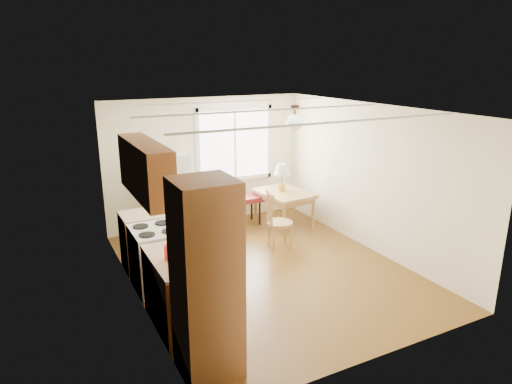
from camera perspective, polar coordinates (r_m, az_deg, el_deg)
room_shell at (r=6.83m, az=1.43°, el=-0.17°), size 4.60×5.60×2.62m
kitchen_run at (r=5.80m, az=-10.68°, el=-7.82°), size 0.65×3.40×2.20m
window_unit at (r=9.18m, az=-2.67°, el=6.00°), size 1.64×0.05×1.51m
pendant_light at (r=7.32m, az=4.85°, el=8.77°), size 0.26×0.26×0.40m
refrigerator at (r=8.46m, az=-10.86°, el=-0.49°), size 0.69×0.70×1.57m
bench at (r=8.91m, az=-3.08°, el=-1.16°), size 1.27×0.50×0.58m
dining_table at (r=8.94m, az=3.51°, el=-0.58°), size 0.94×1.19×0.70m
chair at (r=7.83m, az=2.34°, el=-3.10°), size 0.48×0.47×1.02m
table_lamp at (r=8.86m, az=3.26°, el=2.59°), size 0.31×0.31×0.54m
coffee_maker at (r=5.13m, az=-8.60°, el=-8.77°), size 0.22×0.26×0.34m
kettle at (r=5.52m, az=-10.79°, el=-7.36°), size 0.12×0.12×0.24m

